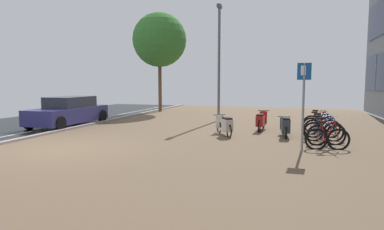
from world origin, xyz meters
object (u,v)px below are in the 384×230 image
at_px(bicycle_rack_00, 327,139).
at_px(scooter_far, 225,126).
at_px(parked_car_near, 69,112).
at_px(bicycle_rack_04, 318,126).
at_px(street_tree, 160,40).
at_px(lamp_post, 219,57).
at_px(bicycle_rack_02, 324,131).
at_px(bicycle_rack_05, 319,123).
at_px(scooter_near, 261,121).
at_px(bicycle_rack_01, 326,135).
at_px(scooter_mid, 285,127).
at_px(parking_sign, 303,97).
at_px(bicycle_rack_03, 322,128).

height_order(bicycle_rack_00, scooter_far, bicycle_rack_00).
bearing_deg(parked_car_near, bicycle_rack_04, 1.45).
relative_size(bicycle_rack_04, street_tree, 0.19).
relative_size(bicycle_rack_04, lamp_post, 0.21).
relative_size(bicycle_rack_02, bicycle_rack_05, 1.02).
relative_size(scooter_near, lamp_post, 0.29).
height_order(bicycle_rack_05, scooter_far, bicycle_rack_05).
xyz_separation_m(bicycle_rack_01, bicycle_rack_02, (-0.01, 0.78, -0.00)).
bearing_deg(bicycle_rack_04, scooter_mid, -141.00).
bearing_deg(street_tree, bicycle_rack_05, -36.09).
bearing_deg(scooter_far, parking_sign, -38.97).
xyz_separation_m(bicycle_rack_05, lamp_post, (-4.88, 2.82, 3.05)).
xyz_separation_m(scooter_far, parked_car_near, (-7.84, 1.03, 0.26)).
bearing_deg(scooter_near, parking_sign, -69.02).
distance_m(scooter_near, scooter_mid, 1.75).
bearing_deg(scooter_near, bicycle_rack_04, -10.00).
relative_size(bicycle_rack_01, bicycle_rack_02, 0.94).
relative_size(bicycle_rack_02, parked_car_near, 0.32).
bearing_deg(bicycle_rack_04, scooter_near, 170.00).
bearing_deg(scooter_mid, bicycle_rack_04, 39.00).
distance_m(bicycle_rack_00, bicycle_rack_03, 2.35).
distance_m(bicycle_rack_03, bicycle_rack_05, 1.57).
height_order(bicycle_rack_02, bicycle_rack_04, bicycle_rack_04).
relative_size(bicycle_rack_00, lamp_post, 0.22).
bearing_deg(bicycle_rack_01, bicycle_rack_05, 89.02).
relative_size(bicycle_rack_00, bicycle_rack_02, 0.97).
distance_m(bicycle_rack_00, lamp_post, 8.79).
distance_m(bicycle_rack_02, bicycle_rack_05, 2.35).
bearing_deg(scooter_mid, lamp_post, 127.22).
height_order(scooter_mid, street_tree, street_tree).
height_order(bicycle_rack_03, lamp_post, lamp_post).
height_order(bicycle_rack_02, bicycle_rack_05, bicycle_rack_05).
xyz_separation_m(bicycle_rack_02, scooter_far, (-3.55, 0.25, 0.05)).
height_order(scooter_near, parking_sign, parking_sign).
distance_m(bicycle_rack_05, scooter_near, 2.41).
distance_m(parking_sign, lamp_post, 8.38).
relative_size(bicycle_rack_02, scooter_mid, 0.82).
bearing_deg(parked_car_near, parking_sign, -17.08).
bearing_deg(street_tree, bicycle_rack_02, -44.08).
bearing_deg(parking_sign, bicycle_rack_04, 77.75).
bearing_deg(bicycle_rack_02, parked_car_near, 173.60).
bearing_deg(street_tree, lamp_post, -41.08).
bearing_deg(scooter_mid, bicycle_rack_01, -45.19).
relative_size(bicycle_rack_03, parked_car_near, 0.31).
relative_size(bicycle_rack_00, scooter_mid, 0.80).
xyz_separation_m(scooter_mid, scooter_far, (-2.25, -0.29, -0.01)).
bearing_deg(lamp_post, bicycle_rack_00, -54.69).
relative_size(scooter_far, parked_car_near, 0.35).
height_order(parked_car_near, street_tree, street_tree).
bearing_deg(bicycle_rack_01, scooter_mid, 134.81).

